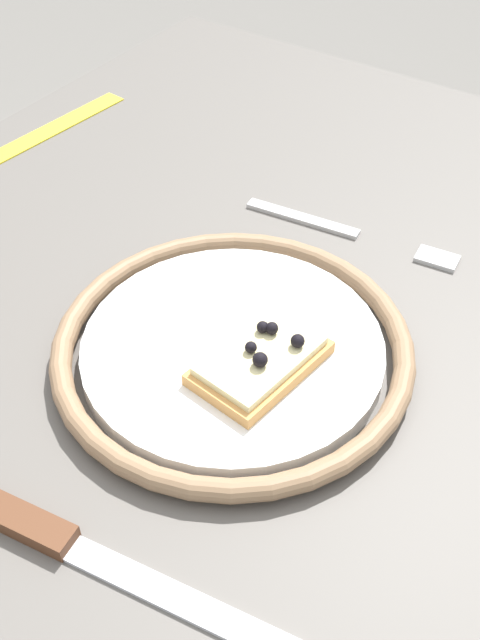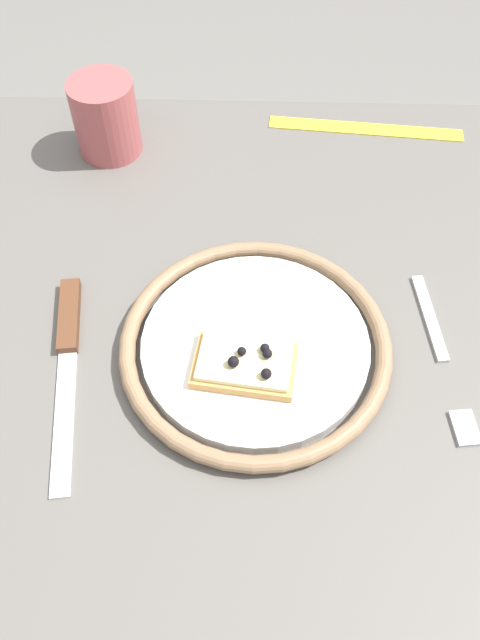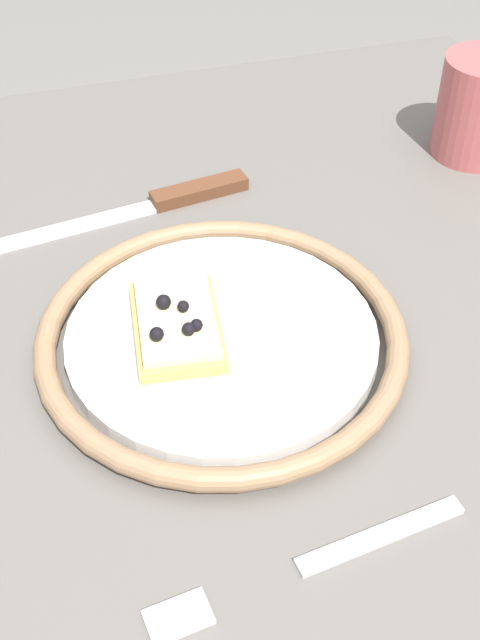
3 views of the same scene
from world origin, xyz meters
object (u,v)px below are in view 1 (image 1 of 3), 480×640
at_px(fork, 351,233).
at_px(knife, 55,538).
at_px(dining_table, 263,419).
at_px(measuring_tape, 29,141).
at_px(pizza_slice_near, 261,360).
at_px(plate, 233,348).

bearing_deg(fork, knife, -0.55).
bearing_deg(dining_table, knife, -2.83).
bearing_deg(measuring_tape, knife, 52.10).
relative_size(pizza_slice_near, measuring_tape, 0.41).
relative_size(plate, pizza_slice_near, 2.60).
relative_size(plate, fork, 1.35).
height_order(dining_table, pizza_slice_near, pizza_slice_near).
bearing_deg(measuring_tape, pizza_slice_near, 73.82).
relative_size(dining_table, knife, 3.92).
relative_size(pizza_slice_near, knife, 0.44).
relative_size(knife, fork, 1.19).
bearing_deg(pizza_slice_near, measuring_tape, -111.23).
bearing_deg(knife, fork, 179.45).
bearing_deg(pizza_slice_near, dining_table, -152.89).
relative_size(plate, measuring_tape, 1.06).
xyz_separation_m(plate, fork, (-0.19, 0.00, -0.01)).
distance_m(dining_table, measuring_tape, 0.39).
xyz_separation_m(knife, measuring_tape, (-0.33, -0.36, -0.00)).
bearing_deg(knife, pizza_slice_near, 169.71).
xyz_separation_m(dining_table, pizza_slice_near, (0.04, 0.02, 0.12)).
height_order(dining_table, measuring_tape, measuring_tape).
bearing_deg(plate, fork, 179.48).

